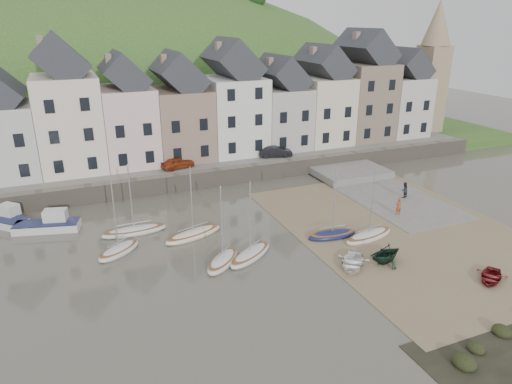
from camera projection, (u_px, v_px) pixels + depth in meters
name	position (u px, v px, depth m)	size (l,w,h in m)	color
ground	(286.00, 254.00, 35.31)	(160.00, 160.00, 0.00)	#4B473B
quay_land	(182.00, 146.00, 62.67)	(90.00, 30.00, 1.50)	#315321
quay_street	(207.00, 163.00, 52.46)	(70.00, 7.00, 0.10)	slate
seawall	(217.00, 177.00, 49.67)	(70.00, 1.20, 1.80)	slate
beach	(402.00, 230.00, 39.28)	(18.00, 26.00, 0.06)	#7F694D
slipway	(382.00, 193.00, 47.62)	(8.00, 18.00, 0.12)	slate
hillside	(128.00, 206.00, 91.63)	(134.40, 84.00, 84.00)	#315321
townhouse_terrace	(211.00, 106.00, 54.09)	(61.05, 8.00, 13.93)	white
church_spire	(433.00, 63.00, 64.63)	(4.00, 4.00, 18.00)	#997F60
sailboat_0	(134.00, 231.00, 38.57)	(5.43, 1.56, 6.32)	silver
sailboat_1	(119.00, 250.00, 35.31)	(4.04, 3.59, 6.32)	silver
sailboat_2	(193.00, 234.00, 37.95)	(5.47, 3.03, 6.32)	beige
sailboat_3	(223.00, 261.00, 33.76)	(3.92, 3.99, 6.32)	silver
sailboat_4	(250.00, 255.00, 34.66)	(4.81, 3.90, 6.32)	silver
sailboat_5	(332.00, 235.00, 37.88)	(4.36, 1.85, 6.32)	#161C44
sailboat_6	(369.00, 236.00, 37.70)	(5.17, 2.46, 6.32)	silver
motorboat_0	(49.00, 224.00, 39.12)	(5.56, 3.00, 1.70)	silver
motorboat_2	(5.00, 218.00, 40.15)	(4.34, 4.31, 1.70)	silver
rowboat_white	(352.00, 263.00, 33.23)	(2.40, 3.36, 0.70)	white
rowboat_green	(386.00, 253.00, 33.73)	(2.42, 2.80, 1.48)	black
rowboat_red	(490.00, 277.00, 31.48)	(2.02, 2.83, 0.59)	maroon
person_red	(398.00, 206.00, 41.84)	(0.59, 0.39, 1.62)	#9E411C
person_dark	(404.00, 190.00, 45.85)	(0.78, 0.61, 1.61)	black
car_left	(178.00, 163.00, 50.07)	(1.47, 3.65, 1.24)	maroon
car_right	(275.00, 151.00, 54.30)	(1.38, 3.95, 1.30)	black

